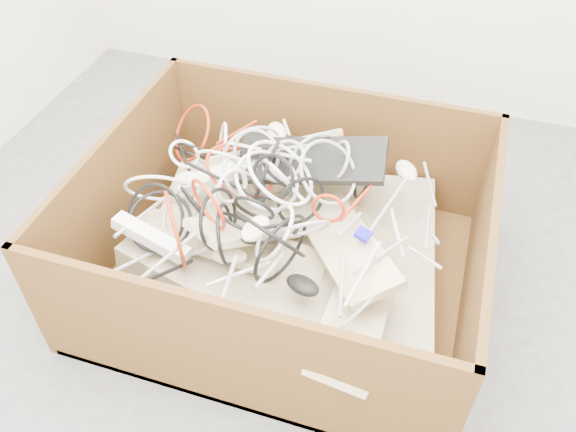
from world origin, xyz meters
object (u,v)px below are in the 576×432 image
(vga_plug, at_px, (363,235))
(power_strip_right, at_px, (151,238))
(power_strip_left, at_px, (221,174))
(cardboard_box, at_px, (281,254))

(vga_plug, bearing_deg, power_strip_right, -145.91)
(power_strip_left, bearing_deg, power_strip_right, -135.83)
(power_strip_left, distance_m, vga_plug, 0.55)
(power_strip_right, bearing_deg, vga_plug, 26.57)
(cardboard_box, distance_m, power_strip_right, 0.47)
(power_strip_left, xyz_separation_m, vga_plug, (0.53, -0.15, 0.01))
(power_strip_right, bearing_deg, cardboard_box, 43.98)
(power_strip_left, relative_size, power_strip_right, 1.15)
(power_strip_left, distance_m, power_strip_right, 0.35)
(cardboard_box, bearing_deg, power_strip_left, 158.32)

